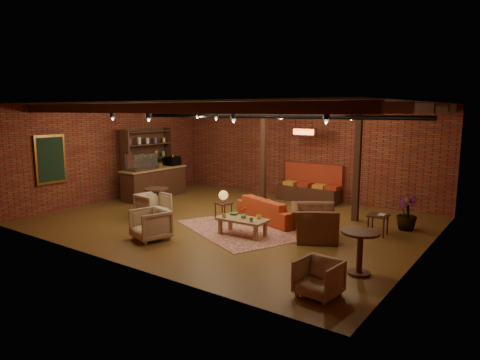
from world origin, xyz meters
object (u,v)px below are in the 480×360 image
Objects in this scene: sofa at (272,209)px; plant_tall at (409,178)px; side_table_lamp at (223,198)px; side_table_book at (378,216)px; armchair_a at (153,205)px; round_table_left at (156,196)px; round_table_right at (360,246)px; armchair_far at (319,276)px; armchair_b at (151,223)px; armchair_right at (314,217)px; coffee_table at (242,220)px.

plant_tall reaches higher than sofa.
side_table_lamp is at bearing 51.38° from sofa.
armchair_a is at bearing -160.08° from side_table_book.
round_table_right is at bearing -9.95° from round_table_left.
side_table_book is (6.09, 1.57, -0.03)m from round_table_left.
side_table_book is at bearing 99.87° from armchair_far.
armchair_b is (1.45, -1.43, 0.00)m from armchair_a.
side_table_book is 0.20× the size of plant_tall.
armchair_right is (4.95, 0.36, 0.02)m from round_table_left.
armchair_b reaches higher than coffee_table.
armchair_far is at bearing -34.98° from side_table_lamp.
coffee_table is at bearing -144.28° from side_table_book.
armchair_far is (4.33, -3.03, -0.29)m from side_table_lamp.
round_table_right is at bearing 26.22° from armchair_b.
round_table_right reaches higher than round_table_left.
coffee_table is 3.33m from side_table_book.
plant_tall is at bearing 20.55° from round_table_left.
round_table_right is 1.35m from armchair_far.
side_table_book is at bearing -72.68° from armchair_right.
armchair_far reaches higher than coffee_table.
coffee_table is at bearing 115.97° from sofa.
side_table_lamp is at bearing -156.78° from plant_tall.
sofa is 2.78× the size of armchair_a.
round_table_right reaches higher than coffee_table.
round_table_right is (6.63, -1.16, 0.04)m from round_table_left.
side_table_lamp is 1.00× the size of round_table_right.
side_table_book is at bearing -151.59° from sofa.
armchair_a is 0.65× the size of armchair_right.
side_table_book is 0.79× the size of armchair_far.
round_table_left is (-2.10, -0.54, -0.12)m from side_table_lamp.
armchair_right is (1.68, -0.86, 0.21)m from sofa.
armchair_a is 2.04m from armchair_b.
plant_tall reaches higher than armchair_a.
sofa is 3.49m from round_table_left.
armchair_b reaches higher than side_table_book.
sofa is at bearing -51.68° from armchair_a.
round_table_right is at bearing -88.58° from plant_tall.
armchair_b is 4.62m from armchair_far.
coffee_table is 1.51× the size of side_table_lamp.
round_table_right is at bearing -78.88° from side_table_book.
armchair_b is at bearing -127.27° from armchair_a.
sofa reaches higher than side_table_book.
round_table_left is at bearing -165.43° from side_table_lamp.
sofa is at bearing 33.78° from armchair_right.
sofa is 1.78× the size of coffee_table.
armchair_a is at bearing -154.38° from plant_tall.
round_table_right reaches higher than sofa.
side_table_lamp is 1.04× the size of armchair_a.
armchair_right is 2.29× the size of side_table_book.
armchair_right is 2.27m from round_table_right.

